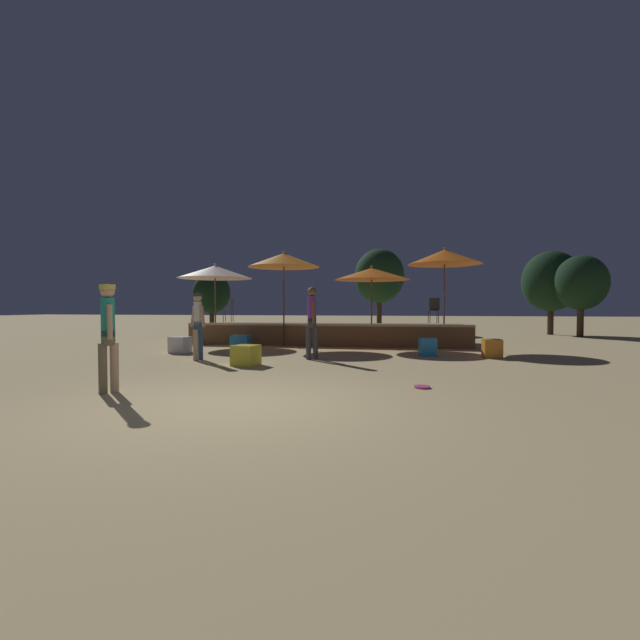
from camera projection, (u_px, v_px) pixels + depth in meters
ground_plane at (237, 404)px, 5.99m from camera, size 120.00×120.00×0.00m
wooden_deck at (330, 334)px, 16.03m from camera, size 9.93×2.95×0.79m
patio_umbrella_0 at (215, 272)px, 15.41m from camera, size 2.66×2.66×2.93m
patio_umbrella_1 at (372, 274)px, 14.32m from camera, size 2.52×2.52×2.75m
patio_umbrella_2 at (445, 257)px, 13.98m from camera, size 2.39×2.39×3.32m
patio_umbrella_3 at (284, 260)px, 14.71m from camera, size 2.48×2.48×3.29m
cube_seat_0 at (427, 347)px, 11.95m from camera, size 0.50×0.50×0.50m
cube_seat_1 at (241, 341)px, 14.39m from camera, size 0.64×0.64×0.40m
cube_seat_2 at (180, 345)px, 12.68m from camera, size 0.54×0.54×0.48m
cube_seat_3 at (492, 348)px, 11.45m from camera, size 0.47×0.47×0.50m
cube_seat_4 at (246, 355)px, 9.96m from camera, size 0.63×0.63×0.47m
person_0 at (198, 323)px, 10.90m from camera, size 0.49×0.29×1.71m
person_1 at (108, 332)px, 6.73m from camera, size 0.39×0.38×1.73m
person_2 at (312, 319)px, 11.07m from camera, size 0.30×0.54×1.88m
bistro_chair_0 at (434, 308)px, 15.15m from camera, size 0.42×0.43×0.90m
bistro_chair_1 at (231, 308)px, 16.31m from camera, size 0.41×0.40×0.90m
frisbee_disc at (422, 387)px, 7.20m from camera, size 0.27×0.27×0.03m
background_tree_0 at (212, 293)px, 25.70m from camera, size 2.23×2.23×3.42m
background_tree_1 at (379, 276)px, 23.59m from camera, size 2.72×2.72×4.57m
background_tree_2 at (551, 281)px, 20.89m from camera, size 2.69×2.69×4.11m
background_tree_3 at (581, 283)px, 19.33m from camera, size 2.26×2.26×3.70m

